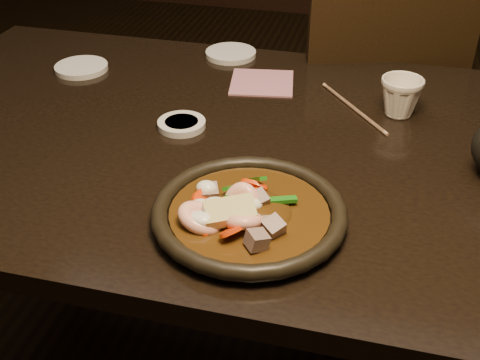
% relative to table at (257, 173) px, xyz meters
% --- Properties ---
extents(table, '(1.60, 0.90, 0.75)m').
position_rel_table_xyz_m(table, '(0.00, 0.00, 0.00)').
color(table, black).
rests_on(table, floor).
extents(chair, '(0.53, 0.53, 0.91)m').
position_rel_table_xyz_m(chair, '(0.19, 0.58, -0.18)').
color(chair, black).
rests_on(chair, floor).
extents(plate, '(0.30, 0.30, 0.03)m').
position_rel_table_xyz_m(plate, '(0.04, -0.25, 0.09)').
color(plate, black).
rests_on(plate, table).
extents(stirfry, '(0.17, 0.19, 0.06)m').
position_rel_table_xyz_m(stirfry, '(0.03, -0.26, 0.10)').
color(stirfry, '#39210A').
rests_on(stirfry, plate).
extents(soy_dish, '(0.09, 0.09, 0.01)m').
position_rel_table_xyz_m(soy_dish, '(-0.16, 0.01, 0.08)').
color(soy_dish, silver).
rests_on(soy_dish, table).
extents(saucer_left, '(0.12, 0.12, 0.01)m').
position_rel_table_xyz_m(saucer_left, '(-0.48, 0.22, 0.08)').
color(saucer_left, silver).
rests_on(saucer_left, table).
extents(saucer_right, '(0.13, 0.13, 0.01)m').
position_rel_table_xyz_m(saucer_right, '(-0.16, 0.39, 0.08)').
color(saucer_right, silver).
rests_on(saucer_right, table).
extents(tea_cup, '(0.10, 0.10, 0.09)m').
position_rel_table_xyz_m(tea_cup, '(0.26, 0.17, 0.12)').
color(tea_cup, beige).
rests_on(tea_cup, table).
extents(chopsticks, '(0.16, 0.20, 0.01)m').
position_rel_table_xyz_m(chopsticks, '(0.16, 0.17, 0.08)').
color(chopsticks, tan).
rests_on(chopsticks, table).
extents(napkin, '(0.16, 0.16, 0.00)m').
position_rel_table_xyz_m(napkin, '(-0.05, 0.25, 0.08)').
color(napkin, '#B26D7C').
rests_on(napkin, table).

